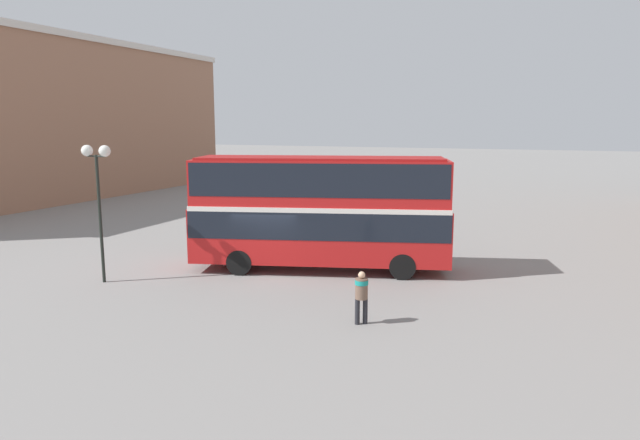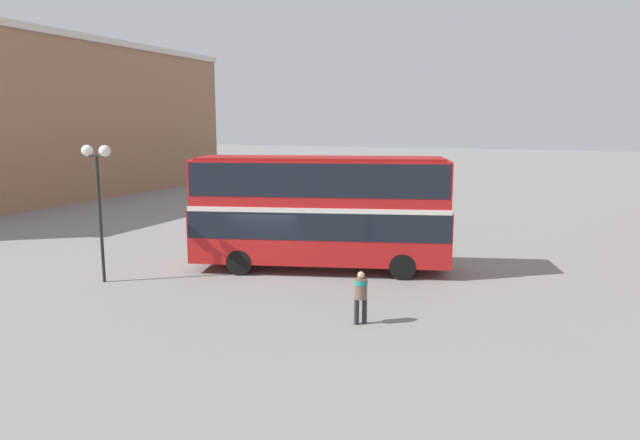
# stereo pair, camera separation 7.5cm
# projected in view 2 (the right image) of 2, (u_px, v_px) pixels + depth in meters

# --- Properties ---
(ground_plane) EXTENTS (240.00, 240.00, 0.00)m
(ground_plane) POSITION_uv_depth(u_px,v_px,m) (271.00, 273.00, 23.20)
(ground_plane) COLOR gray
(building_row_left) EXTENTS (10.65, 37.37, 12.73)m
(building_row_left) POSITION_uv_depth(u_px,v_px,m) (32.00, 119.00, 45.29)
(building_row_left) COLOR #9E7056
(building_row_left) RESTS_ON ground_plane
(double_decker_bus) EXTENTS (10.74, 5.38, 4.69)m
(double_decker_bus) POSITION_uv_depth(u_px,v_px,m) (320.00, 206.00, 23.27)
(double_decker_bus) COLOR red
(double_decker_bus) RESTS_ON ground_plane
(pedestrian_foreground) EXTENTS (0.56, 0.56, 1.64)m
(pedestrian_foreground) POSITION_uv_depth(u_px,v_px,m) (361.00, 292.00, 17.17)
(pedestrian_foreground) COLOR #232328
(pedestrian_foreground) RESTS_ON ground_plane
(parked_car_kerb_near) EXTENTS (4.17, 2.08, 1.54)m
(parked_car_kerb_near) POSITION_uv_depth(u_px,v_px,m) (301.00, 196.00, 41.65)
(parked_car_kerb_near) COLOR silver
(parked_car_kerb_near) RESTS_ON ground_plane
(parked_car_kerb_far) EXTENTS (4.16, 2.40, 1.48)m
(parked_car_kerb_far) POSITION_uv_depth(u_px,v_px,m) (297.00, 217.00, 32.58)
(parked_car_kerb_far) COLOR slate
(parked_car_kerb_far) RESTS_ON ground_plane
(street_lamp_twin_globe) EXTENTS (1.27, 0.43, 5.24)m
(street_lamp_twin_globe) POSITION_uv_depth(u_px,v_px,m) (97.00, 172.00, 21.23)
(street_lamp_twin_globe) COLOR black
(street_lamp_twin_globe) RESTS_ON ground_plane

